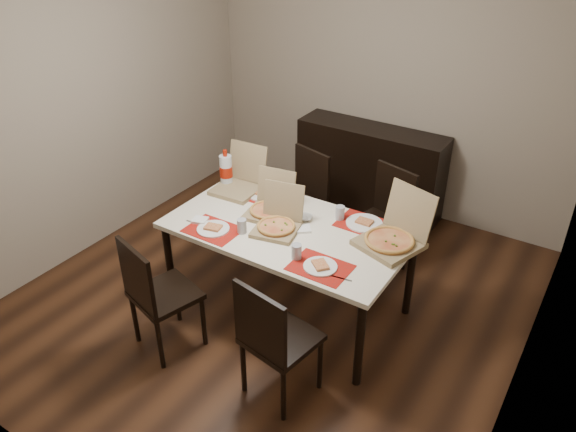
% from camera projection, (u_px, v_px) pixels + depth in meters
% --- Properties ---
extents(ground, '(3.80, 4.00, 0.02)m').
position_uv_depth(ground, '(273.00, 298.00, 4.68)').
color(ground, '#422514').
rests_on(ground, ground).
extents(room_walls, '(3.84, 4.02, 2.62)m').
position_uv_depth(room_walls, '(303.00, 80.00, 4.10)').
color(room_walls, gray).
rests_on(room_walls, ground).
extents(sideboard, '(1.50, 0.40, 0.90)m').
position_uv_depth(sideboard, '(370.00, 170.00, 5.73)').
color(sideboard, black).
rests_on(sideboard, ground).
extents(dining_table, '(1.80, 1.00, 0.75)m').
position_uv_depth(dining_table, '(288.00, 235.00, 4.23)').
color(dining_table, '#ECE0C7').
rests_on(dining_table, ground).
extents(chair_near_left, '(0.52, 0.52, 0.93)m').
position_uv_depth(chair_near_left, '(155.00, 292.00, 3.92)').
color(chair_near_left, black).
rests_on(chair_near_left, ground).
extents(chair_near_right, '(0.48, 0.48, 0.93)m').
position_uv_depth(chair_near_right, '(274.00, 337.00, 3.53)').
color(chair_near_right, black).
rests_on(chair_near_right, ground).
extents(chair_far_left, '(0.51, 0.51, 0.93)m').
position_uv_depth(chair_far_left, '(302.00, 196.00, 5.12)').
color(chair_far_left, black).
rests_on(chair_far_left, ground).
extents(chair_far_right, '(0.52, 0.52, 0.93)m').
position_uv_depth(chair_far_right, '(384.00, 216.00, 4.82)').
color(chair_far_right, black).
rests_on(chair_far_right, ground).
extents(setting_near_left, '(0.49, 0.30, 0.11)m').
position_uv_depth(setting_near_left, '(219.00, 227.00, 4.16)').
color(setting_near_left, '#AB110B').
rests_on(setting_near_left, dining_table).
extents(setting_near_right, '(0.48, 0.30, 0.11)m').
position_uv_depth(setting_near_right, '(313.00, 262.00, 3.78)').
color(setting_near_right, '#AB110B').
rests_on(setting_near_right, dining_table).
extents(setting_far_left, '(0.45, 0.30, 0.11)m').
position_uv_depth(setting_far_left, '(264.00, 194.00, 4.61)').
color(setting_far_left, '#AB110B').
rests_on(setting_far_left, dining_table).
extents(setting_far_right, '(0.49, 0.30, 0.11)m').
position_uv_depth(setting_far_right, '(358.00, 221.00, 4.24)').
color(setting_far_right, '#AB110B').
rests_on(setting_far_right, dining_table).
extents(napkin_loose, '(0.16, 0.16, 0.02)m').
position_uv_depth(napkin_loose, '(302.00, 229.00, 4.17)').
color(napkin_loose, white).
rests_on(napkin_loose, dining_table).
extents(pizza_box_center, '(0.38, 0.41, 0.32)m').
position_uv_depth(pizza_box_center, '(278.00, 223.00, 4.15)').
color(pizza_box_center, olive).
rests_on(pizza_box_center, dining_table).
extents(pizza_box_right, '(0.51, 0.54, 0.40)m').
position_uv_depth(pizza_box_right, '(393.00, 238.00, 3.97)').
color(pizza_box_right, olive).
rests_on(pizza_box_right, dining_table).
extents(pizza_box_left, '(0.38, 0.42, 0.36)m').
position_uv_depth(pizza_box_left, '(240.00, 183.00, 4.69)').
color(pizza_box_left, olive).
rests_on(pizza_box_left, dining_table).
extents(pizza_box_extra, '(0.36, 0.39, 0.32)m').
position_uv_depth(pizza_box_extra, '(270.00, 207.00, 4.35)').
color(pizza_box_extra, olive).
rests_on(pizza_box_extra, dining_table).
extents(faina_plate, '(0.24, 0.24, 0.03)m').
position_uv_depth(faina_plate, '(262.00, 212.00, 4.37)').
color(faina_plate, black).
rests_on(faina_plate, dining_table).
extents(dip_bowl, '(0.15, 0.15, 0.03)m').
position_uv_depth(dip_bowl, '(305.00, 218.00, 4.29)').
color(dip_bowl, white).
rests_on(dip_bowl, dining_table).
extents(soda_bottle, '(0.11, 0.11, 0.32)m').
position_uv_depth(soda_bottle, '(226.00, 171.00, 4.72)').
color(soda_bottle, silver).
rests_on(soda_bottle, dining_table).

